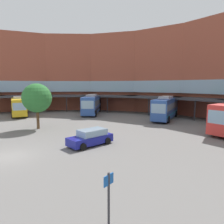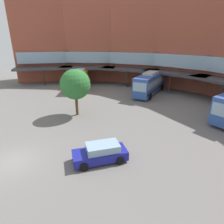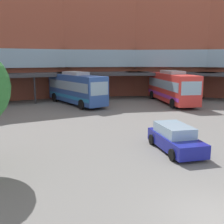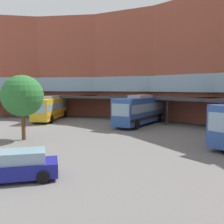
% 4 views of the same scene
% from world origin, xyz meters
% --- Properties ---
extents(ground_plane, '(118.97, 118.97, 0.00)m').
position_xyz_m(ground_plane, '(0.00, 0.00, 0.00)').
color(ground_plane, slate).
extents(station_building, '(75.17, 35.11, 17.12)m').
position_xyz_m(station_building, '(-0.00, 23.89, 8.14)').
color(station_building, '#9E4C38').
rests_on(station_building, ground).
extents(bus_1, '(5.87, 11.15, 3.99)m').
position_xyz_m(bus_1, '(15.08, 20.52, 2.02)').
color(bus_1, red).
rests_on(bus_1, ground).
extents(bus_3, '(3.81, 10.63, 3.91)m').
position_xyz_m(bus_3, '(4.27, 25.11, 1.98)').
color(bus_3, '#2D519E').
rests_on(bus_3, ground).
extents(parked_car, '(2.82, 4.70, 1.53)m').
position_xyz_m(parked_car, '(3.47, 6.29, 0.74)').
color(parked_car, navy).
rests_on(parked_car, ground).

